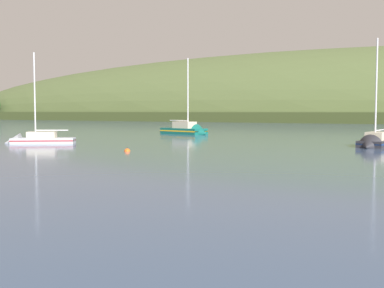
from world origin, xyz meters
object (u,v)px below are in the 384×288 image
at_px(sailboat_near_mooring, 188,132).
at_px(sailboat_midwater_white, 35,142).
at_px(sailboat_far_left, 375,144).
at_px(mooring_buoy_foreground, 127,151).

distance_m(sailboat_near_mooring, sailboat_midwater_white, 28.66).
bearing_deg(sailboat_midwater_white, sailboat_far_left, 166.38).
bearing_deg(mooring_buoy_foreground, sailboat_far_left, 41.88).
xyz_separation_m(sailboat_near_mooring, sailboat_midwater_white, (-3.78, -28.41, -0.21)).
relative_size(sailboat_near_mooring, mooring_buoy_foreground, 20.92).
bearing_deg(sailboat_far_left, sailboat_midwater_white, -62.53).
xyz_separation_m(sailboat_midwater_white, mooring_buoy_foreground, (15.68, -3.75, -0.23)).
relative_size(sailboat_near_mooring, sailboat_far_left, 1.10).
height_order(sailboat_midwater_white, mooring_buoy_foreground, sailboat_midwater_white).
bearing_deg(sailboat_near_mooring, sailboat_far_left, -11.06).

